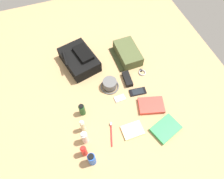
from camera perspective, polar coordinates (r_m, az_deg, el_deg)
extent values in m
cube|color=tan|center=(1.65, 0.00, -0.93)|extent=(2.64, 2.02, 0.02)
cube|color=black|center=(1.78, -9.14, 8.20)|extent=(0.39, 0.31, 0.11)
cube|color=black|center=(1.73, -8.11, 10.03)|extent=(0.21, 0.15, 0.03)
cylinder|color=black|center=(1.72, -13.10, 8.51)|extent=(0.15, 0.02, 0.02)
cube|color=#47512D|center=(1.82, 4.41, 10.12)|extent=(0.29, 0.18, 0.09)
cube|color=#394124|center=(1.82, 1.54, 8.55)|extent=(0.28, 0.07, 0.01)
cylinder|color=#595959|center=(1.63, -0.63, 1.59)|extent=(0.11, 0.11, 0.07)
torus|color=#595959|center=(1.66, -0.62, 0.91)|extent=(0.15, 0.15, 0.01)
cylinder|color=blue|center=(1.38, -5.64, -18.88)|extent=(0.05, 0.05, 0.14)
cylinder|color=black|center=(1.30, -5.94, -18.16)|extent=(0.04, 0.04, 0.01)
cylinder|color=red|center=(1.41, -7.85, -16.71)|extent=(0.04, 0.04, 0.12)
cylinder|color=red|center=(1.34, -8.21, -15.98)|extent=(0.03, 0.03, 0.01)
cylinder|color=white|center=(1.42, -7.64, -13.23)|extent=(0.04, 0.04, 0.14)
cylinder|color=silver|center=(1.35, -8.01, -12.27)|extent=(0.03, 0.03, 0.01)
cylinder|color=beige|center=(1.45, -8.16, -10.10)|extent=(0.03, 0.03, 0.13)
cylinder|color=beige|center=(1.39, -8.54, -9.02)|extent=(0.02, 0.02, 0.01)
cylinder|color=#19471E|center=(1.52, -8.36, -5.67)|extent=(0.04, 0.04, 0.11)
cylinder|color=black|center=(1.46, -8.66, -4.64)|extent=(0.03, 0.03, 0.01)
cube|color=#2D934C|center=(1.54, 14.83, -10.55)|extent=(0.20, 0.23, 0.03)
cube|color=white|center=(1.54, 14.80, -10.60)|extent=(0.19, 0.22, 0.02)
cube|color=red|center=(1.59, 10.90, -4.40)|extent=(0.18, 0.22, 0.03)
cube|color=white|center=(1.59, 10.88, -4.46)|extent=(0.17, 0.21, 0.02)
cube|color=black|center=(1.64, 7.22, -0.64)|extent=(0.08, 0.14, 0.01)
cube|color=black|center=(1.64, 7.25, -0.52)|extent=(0.06, 0.10, 0.00)
cube|color=#B7B7BC|center=(1.60, 2.20, -2.48)|extent=(0.06, 0.09, 0.01)
cylinder|color=silver|center=(1.60, 2.70, -2.23)|extent=(0.03, 0.03, 0.00)
torus|color=#99999E|center=(1.75, 8.47, 4.71)|extent=(0.06, 0.06, 0.01)
cylinder|color=black|center=(1.76, 8.13, 5.36)|extent=(0.03, 0.03, 0.01)
cylinder|color=red|center=(1.49, -0.18, -12.41)|extent=(0.17, 0.06, 0.01)
cube|color=white|center=(1.50, -0.29, -9.59)|extent=(0.02, 0.02, 0.01)
cube|color=beige|center=(1.50, 5.77, -11.27)|extent=(0.11, 0.15, 0.02)
cube|color=black|center=(1.68, 4.31, 2.95)|extent=(0.14, 0.07, 0.04)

